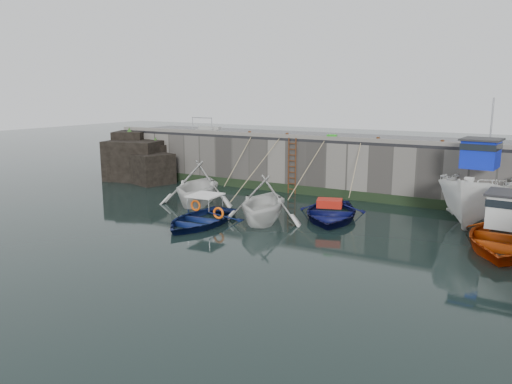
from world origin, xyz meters
The scene contains 24 objects.
ground centered at (0.00, 0.00, 0.00)m, with size 120.00×120.00×0.00m, color black.
quay_back centered at (0.00, 12.50, 1.50)m, with size 30.00×5.00×3.00m, color slate.
road_back centered at (0.00, 12.50, 3.08)m, with size 30.00×5.00×0.16m, color black.
kerb_back centered at (0.00, 10.15, 3.26)m, with size 30.00×0.30×0.20m, color slate.
algae_back centered at (0.00, 9.96, 0.25)m, with size 30.00×0.08×0.50m, color black.
rock_outcrop centered at (-12.92, 9.11, 1.26)m, with size 5.85×4.24×3.41m.
ladder centered at (-2.00, 9.91, 1.59)m, with size 0.51×0.08×3.20m.
boat_near_white centered at (-5.08, 5.03, 0.00)m, with size 4.17×4.83×2.55m, color silver.
boat_near_white_rope centered at (-5.08, 8.77, 0.00)m, with size 0.04×3.58×3.10m, color tan, non-canonical shape.
boat_near_blue centered at (-2.57, 1.77, 0.00)m, with size 3.23×4.52×0.94m, color #0B1646.
boat_near_blue_rope centered at (-2.57, 7.14, 0.00)m, with size 0.04×6.29×3.10m, color tan, non-canonical shape.
boat_near_blacktrim centered at (-0.37, 3.62, 0.00)m, with size 3.91×4.53×2.39m, color silver.
boat_near_blacktrim_rope centered at (-0.37, 8.06, 0.00)m, with size 0.04×4.67×3.10m, color tan, non-canonical shape.
boat_near_navy centered at (2.06, 5.65, 0.00)m, with size 3.50×4.90×1.02m, color #0A0C3E.
boat_near_navy_rope centered at (2.06, 9.08, 0.00)m, with size 0.04×3.19×3.10m, color tan, non-canonical shape.
boat_far_white centered at (8.04, 8.64, 1.19)m, with size 3.44×7.60×5.85m.
boat_far_orange centered at (9.50, 4.90, 0.41)m, with size 4.69×6.35×4.27m.
fish_crate centered at (0.22, 10.30, 3.31)m, with size 0.53×0.40×0.30m, color #23911A.
railing centered at (-8.75, 11.25, 3.36)m, with size 1.60×1.05×1.00m.
bollard_a centered at (-5.00, 10.25, 3.30)m, with size 0.18×0.18×0.28m, color #3F1E0F.
bollard_b centered at (-2.50, 10.25, 3.30)m, with size 0.18×0.18×0.28m, color #3F1E0F.
bollard_c centered at (0.20, 10.25, 3.30)m, with size 0.18×0.18×0.28m, color #3F1E0F.
bollard_d centered at (2.80, 10.25, 3.30)m, with size 0.18×0.18×0.28m, color #3F1E0F.
bollard_e centered at (6.00, 10.25, 3.30)m, with size 0.18×0.18×0.28m, color #3F1E0F.
Camera 1 is at (10.26, -15.53, 5.78)m, focal length 35.00 mm.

